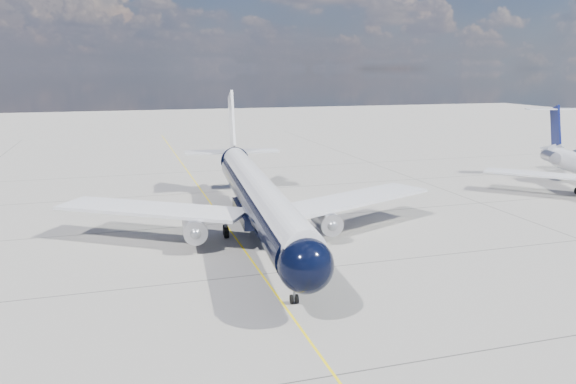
% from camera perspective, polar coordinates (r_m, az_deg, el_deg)
% --- Properties ---
extents(ground, '(320.00, 320.00, 0.00)m').
position_cam_1_polar(ground, '(61.71, -7.28, -1.98)').
color(ground, '#9A968E').
rests_on(ground, ground).
extents(taxiway_centerline, '(0.16, 160.00, 0.01)m').
position_cam_1_polar(taxiway_centerline, '(56.95, -6.42, -3.17)').
color(taxiway_centerline, yellow).
rests_on(taxiway_centerline, ground).
extents(main_airliner, '(36.15, 44.16, 12.75)m').
position_cam_1_polar(main_airliner, '(51.80, -3.23, -0.17)').
color(main_airliner, black).
rests_on(main_airliner, ground).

